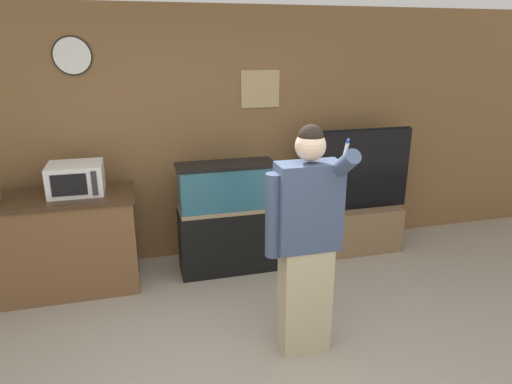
% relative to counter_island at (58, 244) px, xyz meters
% --- Properties ---
extents(wall_back_paneled, '(10.00, 0.08, 2.60)m').
position_rel_counter_island_xyz_m(wall_back_paneled, '(1.47, 0.49, 0.84)').
color(wall_back_paneled, brown).
rests_on(wall_back_paneled, ground_plane).
extents(counter_island, '(1.43, 0.63, 0.93)m').
position_rel_counter_island_xyz_m(counter_island, '(0.00, 0.00, 0.00)').
color(counter_island, brown).
rests_on(counter_island, ground_plane).
extents(microwave, '(0.47, 0.41, 0.27)m').
position_rel_counter_island_xyz_m(microwave, '(0.22, 0.04, 0.60)').
color(microwave, white).
rests_on(microwave, counter_island).
extents(aquarium_on_stand, '(0.96, 0.37, 1.13)m').
position_rel_counter_island_xyz_m(aquarium_on_stand, '(1.59, -0.01, 0.10)').
color(aquarium_on_stand, black).
rests_on(aquarium_on_stand, ground_plane).
extents(tv_on_stand, '(1.25, 0.40, 1.38)m').
position_rel_counter_island_xyz_m(tv_on_stand, '(3.04, 0.08, -0.06)').
color(tv_on_stand, brown).
rests_on(tv_on_stand, ground_plane).
extents(person_standing, '(0.54, 0.41, 1.72)m').
position_rel_counter_island_xyz_m(person_standing, '(1.88, -1.42, 0.43)').
color(person_standing, '#BCAD89').
rests_on(person_standing, ground_plane).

